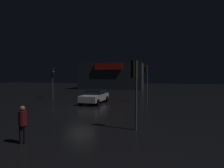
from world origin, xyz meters
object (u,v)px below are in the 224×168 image
traffic_signal_opposite (135,78)px  pedestrian (23,122)px  traffic_signal_cross_right (146,74)px  car_near (95,96)px  store_building (112,76)px  traffic_signal_cross_left (53,76)px

traffic_signal_opposite → pedestrian: traffic_signal_opposite is taller
traffic_signal_opposite → traffic_signal_cross_right: bearing=89.2°
traffic_signal_opposite → traffic_signal_cross_right: 11.03m
traffic_signal_opposite → car_near: traffic_signal_opposite is taller
store_building → traffic_signal_opposite: 32.66m
store_building → car_near: store_building is taller
traffic_signal_cross_right → traffic_signal_opposite: bearing=-90.8°
store_building → traffic_signal_cross_left: (-3.45, -19.62, 0.07)m
store_building → traffic_signal_cross_right: 22.28m
store_building → pedestrian: bearing=-83.1°
store_building → traffic_signal_opposite: size_ratio=3.74×
traffic_signal_opposite → car_near: bearing=120.7°
traffic_signal_opposite → traffic_signal_cross_left: (-12.12, 11.86, 0.15)m
store_building → traffic_signal_cross_left: store_building is taller
pedestrian → store_building: bearing=96.9°
traffic_signal_cross_left → pedestrian: traffic_signal_cross_left is taller
traffic_signal_opposite → traffic_signal_cross_left: traffic_signal_cross_left is taller
traffic_signal_cross_left → traffic_signal_cross_right: traffic_signal_cross_right is taller
store_building → car_near: size_ratio=3.08×
traffic_signal_cross_left → car_near: size_ratio=0.87×
pedestrian → traffic_signal_cross_right: bearing=72.0°
store_building → traffic_signal_cross_left: bearing=-100.0°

